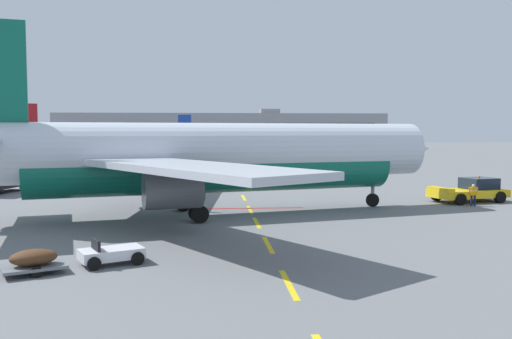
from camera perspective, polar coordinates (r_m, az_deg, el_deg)
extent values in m
plane|color=slate|center=(63.12, 18.35, -1.31)|extent=(400.00, 400.00, 0.00)
cube|color=yellow|center=(20.75, 3.42, -11.82)|extent=(0.24, 4.00, 0.01)
cube|color=yellow|center=(27.59, 1.27, -7.82)|extent=(0.24, 4.00, 0.01)
cube|color=yellow|center=(33.98, 0.07, -5.56)|extent=(0.24, 4.00, 0.01)
cube|color=yellow|center=(39.55, -0.64, -4.19)|extent=(0.24, 4.00, 0.01)
cube|color=yellow|center=(46.55, -1.30, -2.95)|extent=(0.24, 4.00, 0.01)
cube|color=yellow|center=(53.27, -1.76, -2.06)|extent=(0.24, 4.00, 0.01)
cube|color=yellow|center=(59.31, -2.08, -1.44)|extent=(0.24, 4.00, 0.01)
cube|color=yellow|center=(65.95, -2.37, -0.88)|extent=(0.24, 4.00, 0.01)
cube|color=yellow|center=(72.16, -2.59, -0.46)|extent=(0.24, 4.00, 0.01)
cube|color=yellow|center=(78.43, -2.78, -0.10)|extent=(0.24, 4.00, 0.01)
cube|color=yellow|center=(83.93, -2.92, 0.17)|extent=(0.24, 4.00, 0.01)
cube|color=yellow|center=(90.32, -3.06, 0.45)|extent=(0.24, 4.00, 0.01)
cube|color=yellow|center=(95.95, -3.17, 0.66)|extent=(0.24, 4.00, 0.01)
cube|color=yellow|center=(102.19, -3.28, 0.87)|extent=(0.24, 4.00, 0.01)
cube|color=yellow|center=(107.70, -3.37, 1.03)|extent=(0.24, 4.00, 0.01)
cube|color=#B21414|center=(40.22, -0.72, -4.05)|extent=(8.00, 0.40, 0.01)
cylinder|color=silver|center=(36.94, -3.93, 1.91)|extent=(30.12, 10.98, 3.80)
cylinder|color=#0F604C|center=(37.00, -3.92, 0.29)|extent=(24.62, 9.33, 3.50)
cone|color=silver|center=(43.35, 15.68, 2.08)|extent=(4.30, 4.46, 3.72)
cube|color=#192333|center=(42.75, 14.53, 2.97)|extent=(2.24, 3.15, 0.60)
cube|color=#B7BCC6|center=(44.55, -11.72, 1.59)|extent=(6.34, 17.37, 0.36)
cube|color=#B7BCC6|center=(27.79, -7.29, 0.20)|extent=(13.35, 16.84, 0.36)
cylinder|color=#4C4F54|center=(41.65, -11.38, -0.57)|extent=(3.61, 2.81, 2.10)
cylinder|color=black|center=(41.88, -9.21, -0.52)|extent=(0.55, 1.76, 1.79)
cylinder|color=#4C4F54|center=(30.82, -8.67, -2.14)|extent=(3.61, 2.81, 2.10)
cylinder|color=black|center=(31.14, -5.77, -2.05)|extent=(0.55, 1.76, 1.79)
cylinder|color=gray|center=(41.80, 12.06, -1.32)|extent=(0.28, 0.28, 2.67)
cylinder|color=black|center=(41.94, 12.03, -3.13)|extent=(1.03, 0.51, 0.99)
cylinder|color=gray|center=(39.18, -7.72, -1.58)|extent=(0.28, 0.28, 2.61)
cylinder|color=black|center=(39.67, -7.80, -3.41)|extent=(1.15, 0.61, 1.10)
cylinder|color=black|center=(38.99, -7.60, -3.54)|extent=(1.15, 0.61, 1.10)
cylinder|color=gray|center=(34.13, -6.02, -2.40)|extent=(0.28, 0.28, 2.61)
cylinder|color=black|center=(34.63, -6.13, -4.48)|extent=(1.15, 0.61, 1.10)
cylinder|color=black|center=(33.96, -5.87, -4.65)|extent=(1.15, 0.61, 1.10)
cube|color=yellow|center=(46.97, 21.18, -2.30)|extent=(6.51, 4.23, 0.60)
cube|color=#192333|center=(47.61, 22.19, -1.34)|extent=(2.86, 2.67, 0.90)
cube|color=yellow|center=(45.25, 18.66, -1.94)|extent=(1.32, 2.62, 0.24)
sphere|color=orange|center=(47.56, 22.20, -0.68)|extent=(0.16, 0.16, 0.16)
cylinder|color=black|center=(44.70, 20.48, -2.92)|extent=(0.97, 0.62, 0.90)
cylinder|color=black|center=(46.86, 18.27, -2.56)|extent=(0.97, 0.62, 0.90)
cylinder|color=black|center=(47.26, 24.05, -2.65)|extent=(0.97, 0.62, 0.90)
cylinder|color=black|center=(49.30, 21.80, -2.32)|extent=(0.97, 0.62, 0.90)
cylinder|color=silver|center=(93.45, -16.02, 2.54)|extent=(22.60, 14.58, 3.06)
cylinder|color=maroon|center=(93.47, -16.01, 2.02)|extent=(18.56, 12.15, 2.81)
cone|color=silver|center=(97.94, -9.28, 2.71)|extent=(3.93, 4.00, 3.00)
cone|color=silver|center=(90.25, -23.70, 2.55)|extent=(4.22, 3.93, 2.60)
cube|color=#192333|center=(97.58, -9.73, 3.01)|extent=(2.25, 2.63, 0.48)
cube|color=maroon|center=(90.52, -22.88, 4.83)|extent=(3.23, 1.99, 4.83)
cube|color=silver|center=(92.93, -23.48, 2.73)|extent=(4.78, 5.75, 0.19)
cube|color=silver|center=(87.88, -22.84, 2.69)|extent=(4.78, 5.75, 0.19)
cube|color=#B7BCC6|center=(99.08, -19.03, 2.33)|extent=(6.22, 14.15, 0.29)
cube|color=#B7BCC6|center=(85.96, -16.60, 2.15)|extent=(12.84, 11.93, 0.29)
cylinder|color=#4C4F54|center=(96.76, -18.70, 1.61)|extent=(3.07, 2.74, 1.69)
cylinder|color=black|center=(97.11, -17.97, 1.63)|extent=(0.79, 1.30, 1.44)
cylinder|color=#4C4F54|center=(88.27, -17.14, 1.43)|extent=(3.07, 2.74, 1.69)
cylinder|color=black|center=(88.66, -16.35, 1.46)|extent=(0.79, 1.30, 1.44)
cylinder|color=gray|center=(96.96, -10.62, 1.50)|extent=(0.23, 0.23, 2.15)
cylinder|color=black|center=(97.01, -10.61, 0.87)|extent=(0.80, 0.59, 0.80)
cylinder|color=gray|center=(95.02, -17.32, 1.35)|extent=(0.23, 0.23, 2.10)
cylinder|color=black|center=(95.34, -17.36, 0.72)|extent=(0.91, 0.68, 0.89)
cylinder|color=black|center=(94.80, -17.26, 0.71)|extent=(0.91, 0.68, 0.89)
cylinder|color=gray|center=(91.03, -16.55, 1.25)|extent=(0.23, 0.23, 2.10)
cylinder|color=black|center=(91.35, -16.59, 0.60)|extent=(0.91, 0.68, 0.89)
cylinder|color=black|center=(90.81, -16.48, 0.58)|extent=(0.91, 0.68, 0.89)
cylinder|color=silver|center=(124.48, -3.13, 2.96)|extent=(21.88, 13.56, 2.93)
cylinder|color=navy|center=(124.50, -3.13, 2.59)|extent=(17.95, 11.31, 2.70)
cone|color=silver|center=(119.77, 1.86, 2.93)|extent=(3.74, 3.81, 2.88)
cone|color=silver|center=(130.33, -7.93, 3.14)|extent=(4.04, 3.73, 2.49)
cube|color=#192333|center=(120.06, 1.50, 3.17)|extent=(2.13, 2.52, 0.46)
cube|color=navy|center=(129.63, -7.44, 4.65)|extent=(3.13, 1.85, 4.63)
cube|color=silver|center=(132.04, -7.08, 3.26)|extent=(4.51, 5.52, 0.19)
cube|color=silver|center=(127.79, -8.20, 3.22)|extent=(4.51, 5.52, 0.19)
cube|color=#B7BCC6|center=(131.73, -3.06, 2.86)|extent=(12.18, 11.61, 0.28)
cube|color=#B7BCC6|center=(120.10, -5.84, 2.73)|extent=(5.69, 13.54, 0.28)
cylinder|color=#4C4F54|center=(129.74, -3.55, 2.35)|extent=(2.94, 2.60, 1.62)
cylinder|color=black|center=(129.18, -3.07, 2.34)|extent=(0.73, 1.26, 1.38)
cylinder|color=#4C4F54|center=(122.22, -5.35, 2.24)|extent=(2.94, 2.60, 1.62)
cylinder|color=black|center=(121.63, -4.84, 2.23)|extent=(0.73, 1.26, 1.38)
cylinder|color=gray|center=(120.73, 0.79, 2.03)|extent=(0.22, 0.22, 2.06)
cylinder|color=black|center=(120.77, 0.79, 1.54)|extent=(0.78, 0.55, 0.76)
cylinder|color=gray|center=(127.01, -3.35, 2.13)|extent=(0.22, 0.22, 2.02)
cylinder|color=black|center=(127.29, -3.29, 1.68)|extent=(0.88, 0.64, 0.85)
cylinder|color=black|center=(126.81, -3.40, 1.67)|extent=(0.88, 0.64, 0.85)
cylinder|color=gray|center=(123.44, -4.18, 2.07)|extent=(0.22, 0.22, 2.02)
cylinder|color=black|center=(123.72, -4.12, 1.61)|extent=(0.88, 0.64, 0.85)
cylinder|color=black|center=(123.24, -4.24, 1.60)|extent=(0.88, 0.64, 0.85)
cube|color=#194799|center=(57.10, -24.10, -0.40)|extent=(2.73, 2.79, 1.10)
cube|color=#192333|center=(58.08, -23.53, -0.22)|extent=(1.89, 0.44, 0.64)
cylinder|color=black|center=(57.75, -25.13, -1.49)|extent=(0.46, 1.00, 0.96)
cylinder|color=black|center=(56.53, -23.06, -1.55)|extent=(0.46, 1.00, 0.96)
cube|color=silver|center=(24.36, -14.80, -8.45)|extent=(2.95, 2.38, 0.44)
cube|color=black|center=(24.11, -16.32, -7.63)|extent=(0.59, 1.06, 0.56)
cylinder|color=black|center=(25.30, -13.22, -8.37)|extent=(0.58, 0.40, 0.56)
cylinder|color=black|center=(23.99, -12.22, -9.04)|extent=(0.58, 0.40, 0.56)
cylinder|color=black|center=(24.84, -17.28, -8.68)|extent=(0.58, 0.40, 0.56)
cylinder|color=black|center=(23.51, -16.50, -9.38)|extent=(0.58, 0.40, 0.56)
cube|color=slate|center=(23.79, -22.11, -9.36)|extent=(2.81, 2.38, 0.12)
ellipsoid|color=#4C2D19|center=(23.71, -22.13, -8.47)|extent=(2.16, 1.86, 0.64)
cylinder|color=black|center=(24.46, -22.33, -9.15)|extent=(0.46, 0.31, 0.44)
cylinder|color=black|center=(23.15, -21.86, -9.87)|extent=(0.46, 0.31, 0.44)
cylinder|color=#191E38|center=(44.55, 21.51, -3.02)|extent=(0.16, 0.16, 0.82)
cylinder|color=#191E38|center=(44.49, 21.79, -3.04)|extent=(0.16, 0.16, 0.82)
cube|color=orange|center=(44.44, 21.67, -2.11)|extent=(0.48, 0.23, 0.62)
cube|color=silver|center=(44.43, 21.67, -2.07)|extent=(0.49, 0.24, 0.06)
sphere|color=beige|center=(44.40, 21.69, -1.57)|extent=(0.22, 0.22, 0.22)
cylinder|color=orange|center=(44.33, 21.32, -2.07)|extent=(0.09, 0.09, 0.55)
cylinder|color=orange|center=(44.54, 22.03, -2.07)|extent=(0.09, 0.09, 0.55)
cube|color=gray|center=(172.78, -3.51, 3.97)|extent=(99.60, 20.60, 10.91)
cube|color=#192333|center=(162.43, -3.42, 4.16)|extent=(91.63, 0.12, 3.93)
cube|color=gray|center=(173.90, 1.44, 6.04)|extent=(6.00, 5.00, 1.60)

